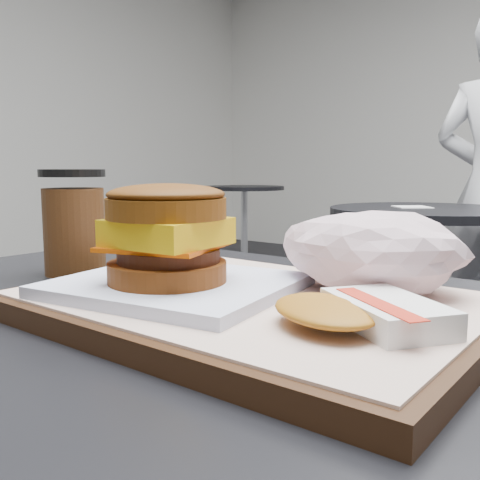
% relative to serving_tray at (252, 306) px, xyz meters
% --- Properties ---
extents(serving_tray, '(0.38, 0.28, 0.02)m').
position_rel_serving_tray_xyz_m(serving_tray, '(0.00, 0.00, 0.00)').
color(serving_tray, black).
rests_on(serving_tray, customer_table).
extents(breakfast_sandwich, '(0.22, 0.20, 0.09)m').
position_rel_serving_tray_xyz_m(breakfast_sandwich, '(-0.06, -0.04, 0.05)').
color(breakfast_sandwich, white).
rests_on(breakfast_sandwich, serving_tray).
extents(hash_brown, '(0.14, 0.13, 0.02)m').
position_rel_serving_tray_xyz_m(hash_brown, '(0.11, -0.03, 0.02)').
color(hash_brown, white).
rests_on(hash_brown, serving_tray).
extents(crumpled_wrapper, '(0.16, 0.12, 0.07)m').
position_rel_serving_tray_xyz_m(crumpled_wrapper, '(0.07, 0.07, 0.04)').
color(crumpled_wrapper, white).
rests_on(crumpled_wrapper, serving_tray).
extents(coffee_cup, '(0.08, 0.08, 0.12)m').
position_rel_serving_tray_xyz_m(coffee_cup, '(-0.28, 0.02, 0.05)').
color(coffee_cup, '#432410').
rests_on(coffee_cup, customer_table).
extents(neighbor_table, '(0.70, 0.70, 0.75)m').
position_rel_serving_tray_xyz_m(neighbor_table, '(-0.42, 1.63, -0.23)').
color(neighbor_table, black).
rests_on(neighbor_table, ground).
extents(napkin, '(0.17, 0.17, 0.00)m').
position_rel_serving_tray_xyz_m(napkin, '(-0.46, 1.62, -0.03)').
color(napkin, white).
rests_on(napkin, neighbor_table).
extents(bg_table_mid, '(0.66, 0.66, 0.75)m').
position_rel_serving_tray_xyz_m(bg_table_mid, '(-2.47, 3.18, -0.22)').
color(bg_table_mid, black).
rests_on(bg_table_mid, ground).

